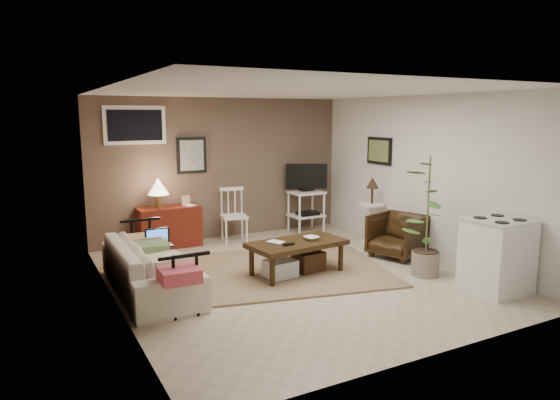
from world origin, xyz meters
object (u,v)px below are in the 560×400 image
spindle_chair (234,216)px  tv_stand (307,196)px  sofa (150,258)px  potted_plant (428,212)px  coffee_table (296,255)px  armchair (397,233)px  stove (497,255)px  red_console (168,223)px  side_table (372,202)px

spindle_chair → tv_stand: tv_stand is taller
sofa → tv_stand: tv_stand is taller
tv_stand → potted_plant: size_ratio=0.77×
coffee_table → armchair: 1.77m
coffee_table → stove: bearing=-42.5°
tv_stand → potted_plant: bearing=-88.6°
red_console → stove: red_console is taller
sofa → side_table: bearing=-81.3°
coffee_table → stove: 2.47m
coffee_table → tv_stand: tv_stand is taller
coffee_table → potted_plant: size_ratio=0.84×
spindle_chair → tv_stand: 1.47m
red_console → stove: size_ratio=1.26×
red_console → tv_stand: 2.54m
side_table → stove: bearing=-92.7°
red_console → armchair: (2.86, -2.19, -0.03)m
spindle_chair → side_table: (1.96, -1.20, 0.26)m
spindle_chair → stove: (1.84, -3.75, 0.02)m
sofa → tv_stand: 3.77m
tv_stand → red_console: bearing=177.5°
spindle_chair → side_table: 2.31m
tv_stand → potted_plant: 2.95m
sofa → red_console: red_console is taller
sofa → spindle_chair: spindle_chair is taller
coffee_table → potted_plant: potted_plant is taller
coffee_table → tv_stand: (1.43, 2.12, 0.39)m
coffee_table → red_console: size_ratio=1.19×
tv_stand → spindle_chair: bearing=-178.6°
red_console → armchair: 3.60m
armchair → potted_plant: (-0.26, -0.86, 0.49)m
coffee_table → red_console: (-1.10, 2.23, 0.12)m
coffee_table → spindle_chair: 2.09m
side_table → armchair: 0.92m
tv_stand → stove: size_ratio=1.39×
coffee_table → red_console: bearing=116.2°
coffee_table → red_console: red_console is taller
coffee_table → sofa: 1.89m
stove → side_table: bearing=87.3°
sofa → spindle_chair: bearing=-45.9°
armchair → stove: 1.71m
stove → red_console: bearing=126.8°
armchair → tv_stand: bearing=170.8°
spindle_chair → armchair: spindle_chair is taller
spindle_chair → side_table: bearing=-31.5°
potted_plant → stove: potted_plant is taller
red_console → coffee_table: bearing=-63.8°
stove → potted_plant: bearing=110.7°
armchair → stove: stove is taller
tv_stand → side_table: (0.51, -1.24, 0.03)m
side_table → armchair: (-0.18, -0.84, -0.33)m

